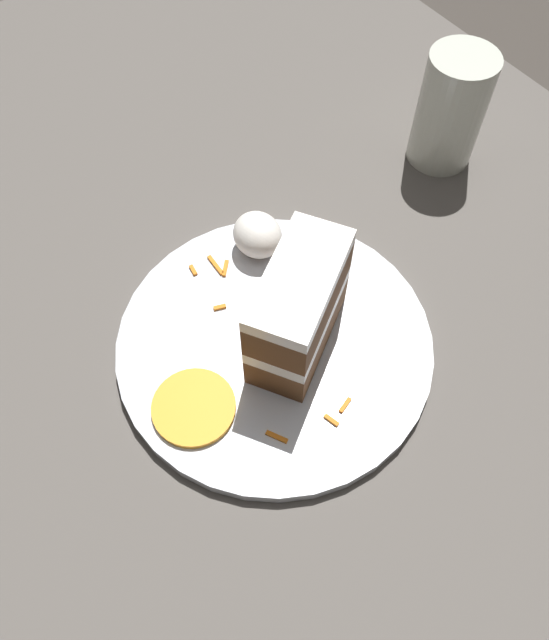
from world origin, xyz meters
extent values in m
plane|color=#38332D|center=(0.00, 0.00, 0.00)|extent=(6.00, 6.00, 0.00)
cube|color=#56514C|center=(0.00, 0.00, 0.02)|extent=(1.33, 0.93, 0.04)
cylinder|color=silver|center=(-0.04, 0.04, 0.05)|extent=(0.30, 0.30, 0.01)
cube|color=brown|center=(-0.05, 0.02, 0.07)|extent=(0.11, 0.13, 0.04)
cube|color=white|center=(-0.05, 0.02, 0.10)|extent=(0.11, 0.13, 0.01)
cube|color=brown|center=(-0.05, 0.02, 0.13)|extent=(0.11, 0.13, 0.04)
cube|color=white|center=(-0.05, 0.02, 0.15)|extent=(0.11, 0.13, 0.01)
ellipsoid|color=white|center=(0.06, -0.01, 0.07)|extent=(0.05, 0.05, 0.04)
cylinder|color=orange|center=(-0.06, 0.14, 0.06)|extent=(0.08, 0.08, 0.01)
cube|color=orange|center=(0.00, -0.04, 0.05)|extent=(0.01, 0.02, 0.00)
cube|color=orange|center=(0.07, 0.06, 0.05)|extent=(0.01, 0.01, 0.00)
cube|color=orange|center=(0.06, 0.04, 0.05)|extent=(0.02, 0.02, 0.00)
cube|color=orange|center=(0.02, 0.07, 0.05)|extent=(0.01, 0.01, 0.00)
cube|color=orange|center=(0.07, 0.04, 0.05)|extent=(0.03, 0.00, 0.00)
cube|color=orange|center=(0.03, -0.04, 0.05)|extent=(0.01, 0.01, 0.00)
cube|color=orange|center=(-0.14, 0.05, 0.05)|extent=(0.02, 0.01, 0.00)
cube|color=orange|center=(-0.13, 0.03, 0.05)|extent=(0.01, 0.02, 0.00)
cube|color=orange|center=(-0.12, 0.10, 0.05)|extent=(0.02, 0.01, 0.00)
cylinder|color=beige|center=(0.06, -0.27, 0.11)|extent=(0.08, 0.08, 0.13)
cylinder|color=silver|center=(0.06, -0.27, 0.06)|extent=(0.07, 0.07, 0.05)
camera|label=1|loc=(-0.28, 0.21, 0.57)|focal=35.00mm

